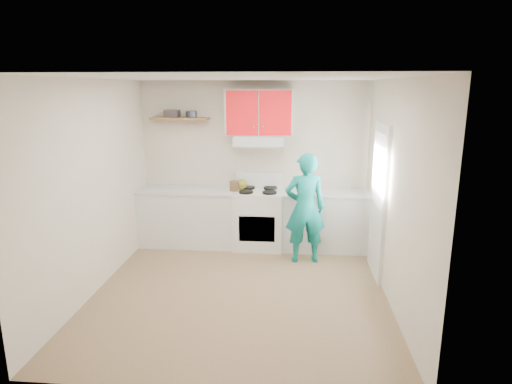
# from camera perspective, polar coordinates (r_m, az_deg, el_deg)

# --- Properties ---
(floor) EXTENTS (3.80, 3.80, 0.00)m
(floor) POSITION_cam_1_polar(r_m,az_deg,el_deg) (5.62, -2.06, -12.77)
(floor) COLOR brown
(floor) RESTS_ON ground
(ceiling) EXTENTS (3.60, 3.80, 0.04)m
(ceiling) POSITION_cam_1_polar(r_m,az_deg,el_deg) (5.04, -2.32, 14.75)
(ceiling) COLOR white
(ceiling) RESTS_ON floor
(back_wall) EXTENTS (3.60, 0.04, 2.60)m
(back_wall) POSITION_cam_1_polar(r_m,az_deg,el_deg) (7.03, -0.26, 3.79)
(back_wall) COLOR beige
(back_wall) RESTS_ON floor
(front_wall) EXTENTS (3.60, 0.04, 2.60)m
(front_wall) POSITION_cam_1_polar(r_m,az_deg,el_deg) (3.38, -6.21, -7.20)
(front_wall) COLOR beige
(front_wall) RESTS_ON floor
(left_wall) EXTENTS (0.04, 3.80, 2.60)m
(left_wall) POSITION_cam_1_polar(r_m,az_deg,el_deg) (5.69, -20.48, 0.57)
(left_wall) COLOR beige
(left_wall) RESTS_ON floor
(right_wall) EXTENTS (0.04, 3.80, 2.60)m
(right_wall) POSITION_cam_1_polar(r_m,az_deg,el_deg) (5.27, 17.62, -0.18)
(right_wall) COLOR beige
(right_wall) RESTS_ON floor
(door) EXTENTS (0.05, 0.85, 2.05)m
(door) POSITION_cam_1_polar(r_m,az_deg,el_deg) (6.00, 15.80, -1.14)
(door) COLOR white
(door) RESTS_ON floor
(door_glass) EXTENTS (0.01, 0.55, 0.95)m
(door_glass) POSITION_cam_1_polar(r_m,az_deg,el_deg) (5.90, 15.80, 2.86)
(door_glass) COLOR white
(door_glass) RESTS_ON door
(counter_left) EXTENTS (1.52, 0.60, 0.90)m
(counter_left) POSITION_cam_1_polar(r_m,az_deg,el_deg) (7.11, -8.87, -3.31)
(counter_left) COLOR silver
(counter_left) RESTS_ON floor
(counter_right) EXTENTS (1.32, 0.60, 0.90)m
(counter_right) POSITION_cam_1_polar(r_m,az_deg,el_deg) (6.93, 8.97, -3.77)
(counter_right) COLOR silver
(counter_right) RESTS_ON floor
(stove) EXTENTS (0.76, 0.65, 0.92)m
(stove) POSITION_cam_1_polar(r_m,az_deg,el_deg) (6.90, 0.33, -3.57)
(stove) COLOR white
(stove) RESTS_ON floor
(range_hood) EXTENTS (0.76, 0.44, 0.15)m
(range_hood) POSITION_cam_1_polar(r_m,az_deg,el_deg) (6.75, 0.42, 6.77)
(range_hood) COLOR silver
(range_hood) RESTS_ON back_wall
(upper_cabinets) EXTENTS (1.02, 0.33, 0.70)m
(upper_cabinets) POSITION_cam_1_polar(r_m,az_deg,el_deg) (6.77, 0.46, 10.40)
(upper_cabinets) COLOR red
(upper_cabinets) RESTS_ON back_wall
(shelf) EXTENTS (0.90, 0.30, 0.04)m
(shelf) POSITION_cam_1_polar(r_m,az_deg,el_deg) (7.00, -9.93, 9.48)
(shelf) COLOR brown
(shelf) RESTS_ON back_wall
(books) EXTENTS (0.23, 0.17, 0.12)m
(books) POSITION_cam_1_polar(r_m,az_deg,el_deg) (7.01, -10.95, 10.07)
(books) COLOR #3A3335
(books) RESTS_ON shelf
(tin) EXTENTS (0.21, 0.21, 0.10)m
(tin) POSITION_cam_1_polar(r_m,az_deg,el_deg) (6.94, -8.47, 10.07)
(tin) COLOR #333D4C
(tin) RESTS_ON shelf
(kettle) EXTENTS (0.21, 0.21, 0.16)m
(kettle) POSITION_cam_1_polar(r_m,az_deg,el_deg) (6.89, -1.90, 1.03)
(kettle) COLOR olive
(kettle) RESTS_ON stove
(crock) EXTENTS (0.15, 0.15, 0.17)m
(crock) POSITION_cam_1_polar(r_m,az_deg,el_deg) (6.78, -2.89, 0.70)
(crock) COLOR #493320
(crock) RESTS_ON counter_left
(cutting_board) EXTENTS (0.37, 0.31, 0.02)m
(cutting_board) POSITION_cam_1_polar(r_m,az_deg,el_deg) (6.71, 7.40, -0.20)
(cutting_board) COLOR olive
(cutting_board) RESTS_ON counter_right
(silicone_mat) EXTENTS (0.35, 0.31, 0.01)m
(silicone_mat) POSITION_cam_1_polar(r_m,az_deg,el_deg) (6.87, 12.10, -0.14)
(silicone_mat) COLOR #B21A12
(silicone_mat) RESTS_ON counter_right
(person) EXTENTS (0.63, 0.46, 1.61)m
(person) POSITION_cam_1_polar(r_m,az_deg,el_deg) (6.28, 6.46, -2.14)
(person) COLOR #0E827B
(person) RESTS_ON floor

